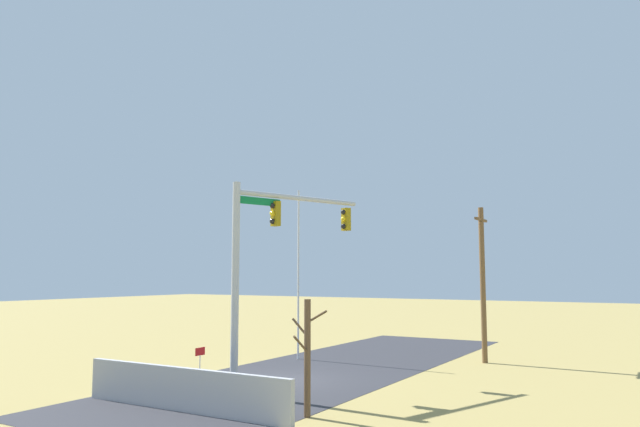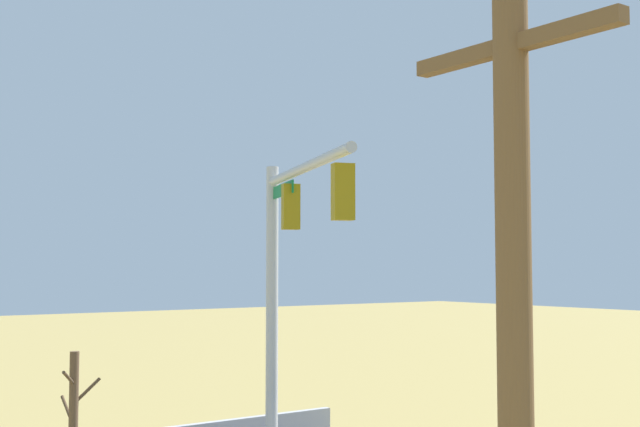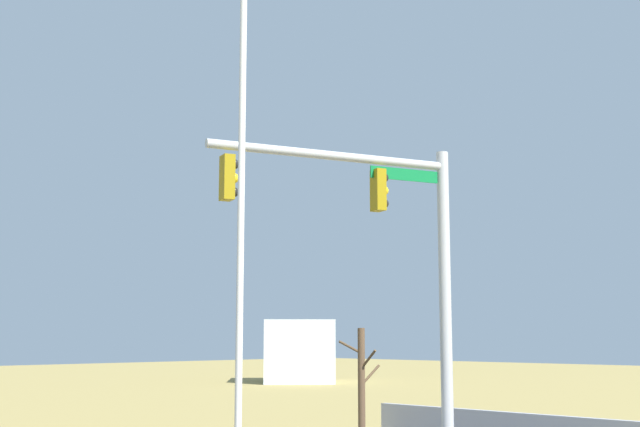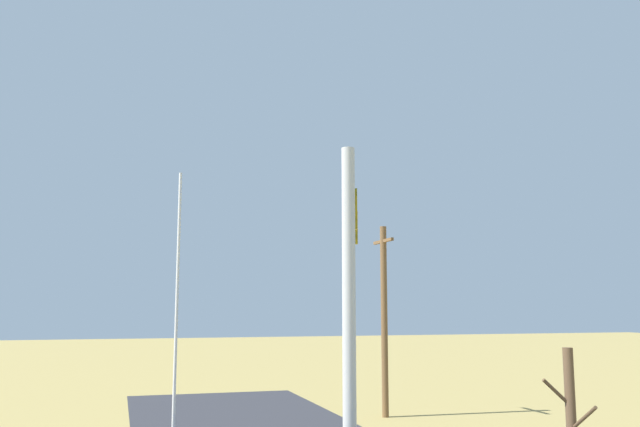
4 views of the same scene
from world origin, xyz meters
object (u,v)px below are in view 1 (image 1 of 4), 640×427
at_px(signal_mast, 268,249).
at_px(bare_tree, 307,356).
at_px(flagpole, 298,273).
at_px(open_sign, 200,355).
at_px(utility_pole, 483,281).

distance_m(signal_mast, bare_tree, 5.69).
bearing_deg(signal_mast, bare_tree, 50.90).
relative_size(flagpole, bare_tree, 2.47).
bearing_deg(flagpole, open_sign, -5.18).
distance_m(flagpole, open_sign, 7.42).
xyz_separation_m(signal_mast, utility_pole, (-10.73, 5.20, -1.26)).
bearing_deg(open_sign, bare_tree, 64.51).
height_order(flagpole, open_sign, flagpole).
height_order(signal_mast, open_sign, signal_mast).
bearing_deg(bare_tree, flagpole, -146.06).
height_order(flagpole, utility_pole, flagpole).
distance_m(signal_mast, open_sign, 5.79).
height_order(flagpole, bare_tree, flagpole).
relative_size(flagpole, open_sign, 7.03).
distance_m(utility_pole, open_sign, 13.88).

